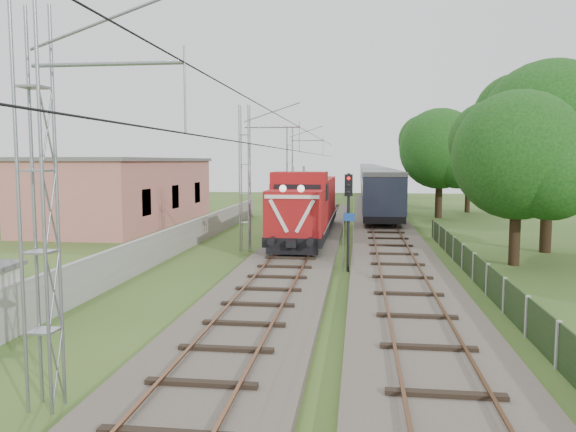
# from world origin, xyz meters

# --- Properties ---
(ground) EXTENTS (140.00, 140.00, 0.00)m
(ground) POSITION_xyz_m (0.00, 0.00, 0.00)
(ground) COLOR #2E481B
(ground) RESTS_ON ground
(track_main) EXTENTS (4.20, 70.00, 0.45)m
(track_main) POSITION_xyz_m (0.00, 7.00, 0.18)
(track_main) COLOR #6B6054
(track_main) RESTS_ON ground
(track_side) EXTENTS (4.20, 80.00, 0.45)m
(track_side) POSITION_xyz_m (5.00, 20.00, 0.18)
(track_side) COLOR #6B6054
(track_side) RESTS_ON ground
(catenary) EXTENTS (3.31, 70.00, 8.00)m
(catenary) POSITION_xyz_m (-2.95, 12.00, 4.05)
(catenary) COLOR gray
(catenary) RESTS_ON ground
(boundary_wall) EXTENTS (0.25, 40.00, 1.50)m
(boundary_wall) POSITION_xyz_m (-6.50, 12.00, 0.75)
(boundary_wall) COLOR #9E9E99
(boundary_wall) RESTS_ON ground
(station_building) EXTENTS (8.40, 20.40, 5.22)m
(station_building) POSITION_xyz_m (-15.00, 24.00, 2.63)
(station_building) COLOR #B96963
(station_building) RESTS_ON ground
(fence) EXTENTS (0.12, 32.00, 1.20)m
(fence) POSITION_xyz_m (8.00, 3.00, 0.60)
(fence) COLOR black
(fence) RESTS_ON ground
(locomotive) EXTENTS (2.96, 16.89, 4.29)m
(locomotive) POSITION_xyz_m (0.00, 16.88, 2.22)
(locomotive) COLOR black
(locomotive) RESTS_ON ground
(coach_rake) EXTENTS (3.08, 115.16, 3.56)m
(coach_rake) POSITION_xyz_m (5.00, 78.23, 2.55)
(coach_rake) COLOR black
(coach_rake) RESTS_ON ground
(signal_post) EXTENTS (0.47, 0.38, 4.44)m
(signal_post) POSITION_xyz_m (2.77, 6.83, 3.05)
(signal_post) COLOR black
(signal_post) RESTS_ON ground
(tree_a) EXTENTS (6.42, 6.11, 8.32)m
(tree_a) POSITION_xyz_m (10.72, 9.48, 5.19)
(tree_a) COLOR #322214
(tree_a) RESTS_ON ground
(tree_b) EXTENTS (8.01, 7.63, 10.39)m
(tree_b) POSITION_xyz_m (13.47, 13.66, 6.48)
(tree_b) COLOR #322214
(tree_b) RESTS_ON ground
(tree_c) EXTENTS (7.38, 7.03, 9.56)m
(tree_c) POSITION_xyz_m (10.27, 32.19, 5.96)
(tree_c) COLOR #322214
(tree_c) RESTS_ON ground
(tree_d) EXTENTS (6.58, 6.27, 8.54)m
(tree_d) POSITION_xyz_m (13.78, 37.89, 5.33)
(tree_d) COLOR #322214
(tree_d) RESTS_ON ground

